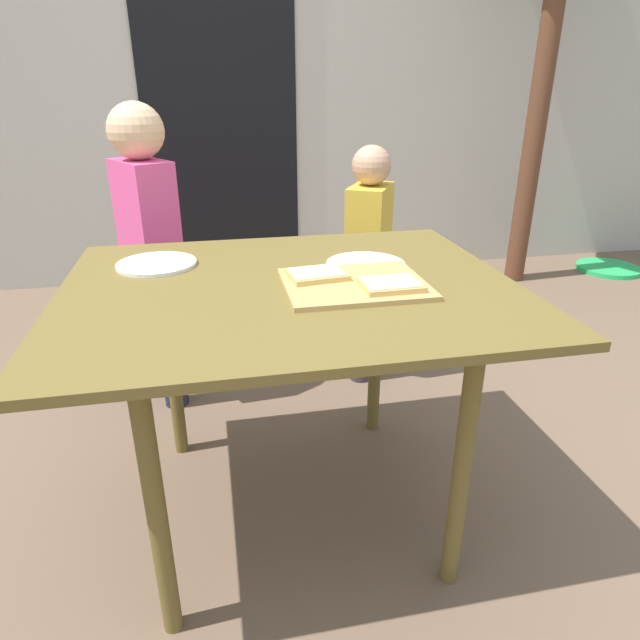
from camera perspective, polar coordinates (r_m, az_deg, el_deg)
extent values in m
plane|color=brown|center=(1.73, -2.60, -18.66)|extent=(16.00, 16.00, 0.00)
cube|color=#BCB7A8|center=(3.57, -9.44, 25.38)|extent=(8.00, 0.20, 2.60)
cube|color=black|center=(3.46, -10.40, 20.41)|extent=(0.90, 0.02, 2.00)
cube|color=brown|center=(1.37, -3.12, 3.38)|extent=(1.12, 0.91, 0.02)
cylinder|color=brown|center=(1.25, -16.73, -18.73)|extent=(0.04, 0.04, 0.68)
cylinder|color=brown|center=(1.35, 14.60, -14.97)|extent=(0.04, 0.04, 0.68)
cylinder|color=brown|center=(1.82, -15.25, -4.28)|extent=(0.04, 0.04, 0.68)
cylinder|color=brown|center=(1.89, 5.87, -2.49)|extent=(0.04, 0.04, 0.68)
cube|color=tan|center=(1.35, 3.61, 3.77)|extent=(0.34, 0.28, 0.01)
cube|color=#E2B162|center=(1.37, -0.32, 4.81)|extent=(0.15, 0.13, 0.01)
cube|color=beige|center=(1.37, -0.32, 5.13)|extent=(0.14, 0.11, 0.00)
cube|color=#E2B162|center=(1.31, 7.44, 3.66)|extent=(0.14, 0.11, 0.01)
cube|color=beige|center=(1.31, 7.46, 3.99)|extent=(0.13, 0.10, 0.00)
cylinder|color=white|center=(1.51, 4.79, 5.84)|extent=(0.22, 0.22, 0.01)
cylinder|color=white|center=(1.57, -16.71, 5.65)|extent=(0.22, 0.22, 0.01)
cylinder|color=#232239|center=(2.25, -16.97, -1.15)|extent=(0.09, 0.09, 0.53)
cylinder|color=#232239|center=(2.13, -15.38, -2.34)|extent=(0.09, 0.09, 0.53)
cube|color=#E54C8C|center=(2.05, -17.66, 10.09)|extent=(0.24, 0.28, 0.40)
sphere|color=#E8B689|center=(2.01, -18.72, 18.23)|extent=(0.19, 0.19, 0.19)
cylinder|color=#41333D|center=(2.39, 5.20, 0.18)|extent=(0.09, 0.09, 0.45)
cylinder|color=#41333D|center=(2.26, 4.39, -1.15)|extent=(0.09, 0.09, 0.45)
cube|color=gold|center=(2.19, 5.16, 9.19)|extent=(0.24, 0.28, 0.36)
sphere|color=tan|center=(2.15, 5.41, 15.81)|extent=(0.15, 0.15, 0.15)
cylinder|color=brown|center=(3.59, 21.96, 20.36)|extent=(0.12, 0.12, 2.13)
cylinder|color=#28BA5C|center=(4.20, 27.92, 4.80)|extent=(0.41, 0.41, 0.03)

